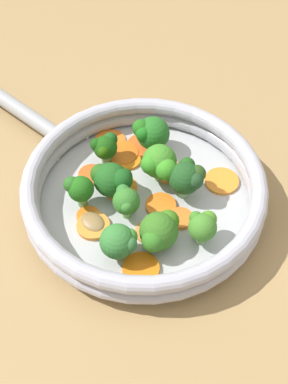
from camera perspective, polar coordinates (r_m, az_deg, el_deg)
ground_plane at (r=0.69m, az=0.00°, el=-1.42°), size 4.00×4.00×0.00m
skillet at (r=0.68m, az=0.00°, el=-1.11°), size 0.28×0.28×0.01m
skillet_rim_wall at (r=0.66m, az=0.00°, el=0.34°), size 0.30×0.30×0.04m
skillet_handle at (r=0.81m, az=-13.79°, el=8.96°), size 0.22×0.07×0.02m
skillet_rivet_left at (r=0.75m, az=-6.16°, el=5.95°), size 0.01×0.01×0.01m
skillet_rivet_right at (r=0.73m, az=-9.44°, el=3.41°), size 0.01×0.01×0.01m
carrot_slice_0 at (r=0.74m, az=-3.64°, el=5.44°), size 0.05×0.05×0.00m
carrot_slice_1 at (r=0.70m, az=-5.79°, el=1.64°), size 0.05×0.05×0.01m
carrot_slice_2 at (r=0.70m, az=2.67°, el=2.19°), size 0.05×0.05×0.01m
carrot_slice_3 at (r=0.70m, az=8.29°, el=1.16°), size 0.06×0.06×0.00m
carrot_slice_4 at (r=0.65m, az=0.53°, el=-4.28°), size 0.05×0.05×0.00m
carrot_slice_5 at (r=0.62m, az=-0.33°, el=-8.17°), size 0.06×0.06×0.01m
carrot_slice_6 at (r=0.66m, az=-5.96°, el=-2.55°), size 0.03×0.03×0.00m
carrot_slice_7 at (r=0.74m, az=-0.15°, el=5.00°), size 0.06×0.06×0.00m
carrot_slice_8 at (r=0.66m, az=3.91°, el=-2.82°), size 0.04×0.04×0.01m
carrot_slice_9 at (r=0.65m, az=-5.43°, el=-3.62°), size 0.06×0.06×0.01m
carrot_slice_10 at (r=0.67m, az=1.78°, el=-1.50°), size 0.05×0.05×0.01m
carrot_slice_11 at (r=0.72m, az=-1.68°, el=3.43°), size 0.04×0.04×0.00m
carrot_slice_12 at (r=0.73m, az=-2.33°, el=4.15°), size 0.06×0.06×0.01m
carrot_slice_13 at (r=0.69m, az=-2.27°, el=0.69°), size 0.05×0.05×0.00m
broccoli_floret_0 at (r=0.61m, az=-2.65°, el=-5.31°), size 0.04×0.04×0.05m
broccoli_floret_1 at (r=0.64m, az=-1.92°, el=-0.98°), size 0.03×0.03×0.05m
broccoli_floret_2 at (r=0.62m, az=1.64°, el=-4.20°), size 0.05×0.06×0.05m
broccoli_floret_3 at (r=0.65m, az=-6.96°, el=0.38°), size 0.04×0.03×0.05m
broccoli_floret_4 at (r=0.67m, az=-3.41°, el=1.38°), size 0.06×0.04×0.05m
broccoli_floret_5 at (r=0.66m, az=4.64°, el=1.57°), size 0.05×0.04×0.05m
broccoli_floret_6 at (r=0.67m, az=1.86°, el=2.98°), size 0.05×0.05×0.06m
broccoli_floret_7 at (r=0.62m, az=6.29°, el=-3.62°), size 0.04×0.04×0.04m
broccoli_floret_8 at (r=0.70m, az=-4.18°, el=4.81°), size 0.03×0.04×0.04m
broccoli_floret_9 at (r=0.71m, az=0.73°, el=6.32°), size 0.05×0.05×0.05m
mushroom_piece_0 at (r=0.65m, az=2.30°, el=-2.96°), size 0.02×0.03×0.01m
mushroom_piece_1 at (r=0.65m, az=-5.49°, el=-3.20°), size 0.04×0.03×0.01m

